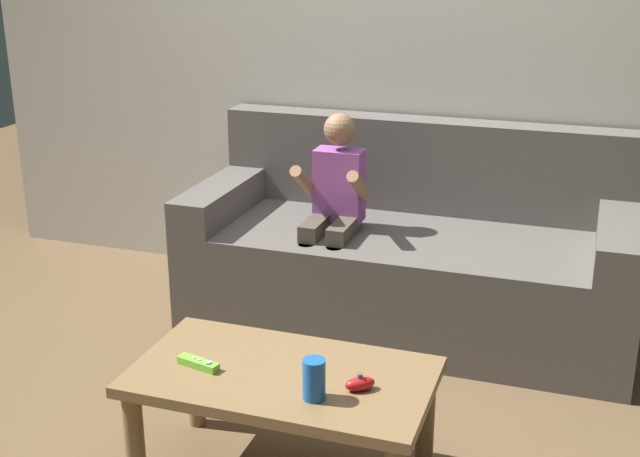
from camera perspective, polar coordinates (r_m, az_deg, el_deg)
ground_plane at (r=2.98m, az=-3.11°, el=-13.69°), size 8.23×8.23×0.00m
wall_back at (r=3.87m, az=4.59°, el=13.75°), size 4.11×0.05×2.50m
couch at (r=3.66m, az=6.13°, el=-1.97°), size 1.87×0.80×0.85m
person_seated_on_couch at (r=3.50m, az=0.90°, el=1.34°), size 0.29×0.35×0.93m
coffee_table at (r=2.59m, az=-2.57°, el=-10.94°), size 0.90×0.50×0.38m
game_remote_lime_near_edge at (r=2.60m, az=-8.28°, el=-9.08°), size 0.14×0.07×0.03m
nunchuk_red at (r=2.45m, az=2.73°, el=-10.51°), size 0.10×0.09×0.05m
soda_can at (r=2.39m, az=-0.41°, el=-10.22°), size 0.07×0.07×0.12m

